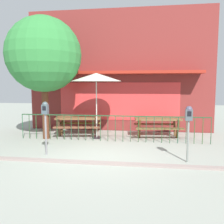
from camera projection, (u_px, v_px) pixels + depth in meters
name	position (u px, v px, depth m)	size (l,w,h in m)	color
ground	(102.00, 157.00, 7.01)	(40.00, 40.00, 0.00)	#949A8F
pub_storefront	(119.00, 71.00, 11.05)	(8.38, 1.40, 5.45)	#391A1F
patio_fence_front	(112.00, 124.00, 8.91)	(7.07, 0.04, 0.97)	#204225
picnic_table_left	(78.00, 121.00, 9.92)	(1.98, 1.61, 0.79)	brown
picnic_table_right	(158.00, 122.00, 9.65)	(1.94, 1.55, 0.79)	brown
patio_umbrella	(96.00, 78.00, 9.24)	(1.96, 1.96, 2.54)	black
parking_meter_near	(45.00, 114.00, 7.12)	(0.18, 0.17, 1.59)	slate
parking_meter_far	(189.00, 119.00, 6.39)	(0.18, 0.17, 1.52)	slate
street_tree	(44.00, 55.00, 9.08)	(2.82, 2.82, 4.63)	#592F1D
curb_edge	(97.00, 164.00, 6.38)	(11.74, 0.20, 0.11)	gray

